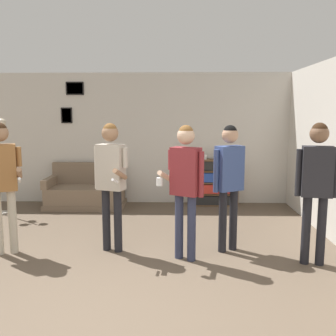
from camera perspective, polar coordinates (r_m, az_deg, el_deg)
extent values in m
plane|color=brown|center=(3.69, -11.68, -22.74)|extent=(20.00, 20.00, 0.00)
cube|color=beige|center=(7.85, -4.07, 4.46)|extent=(8.49, 0.06, 2.70)
cube|color=black|center=(8.05, -14.01, 11.69)|extent=(0.37, 0.02, 0.26)
cube|color=gray|center=(8.05, -14.02, 11.69)|extent=(0.32, 0.01, 0.22)
cube|color=black|center=(8.09, -15.19, 7.74)|extent=(0.23, 0.02, 0.32)
cube|color=beige|center=(8.09, -15.21, 7.74)|extent=(0.18, 0.01, 0.27)
cube|color=#7A6651|center=(7.78, -12.41, -5.45)|extent=(1.55, 0.80, 0.10)
cube|color=#7A6651|center=(7.74, -12.46, -3.94)|extent=(1.49, 0.74, 0.32)
cube|color=#7A6651|center=(7.98, -11.98, -0.75)|extent=(1.49, 0.14, 0.45)
cube|color=#7A6651|center=(7.89, -17.57, -2.05)|extent=(0.12, 0.74, 0.18)
cube|color=#7A6651|center=(7.55, -7.24, -2.19)|extent=(0.12, 0.74, 0.18)
cube|color=brown|center=(7.71, 3.67, -2.17)|extent=(0.02, 0.30, 0.95)
cube|color=brown|center=(7.80, 10.50, -2.17)|extent=(0.02, 0.30, 0.95)
cube|color=brown|center=(7.89, 7.00, -1.98)|extent=(0.95, 0.01, 0.95)
cube|color=brown|center=(7.84, 7.04, -5.50)|extent=(0.90, 0.30, 0.02)
cube|color=brown|center=(7.67, 7.16, 1.22)|extent=(0.90, 0.30, 0.02)
cube|color=brown|center=(7.79, 7.07, -3.89)|extent=(0.90, 0.30, 0.02)
cube|color=brown|center=(7.74, 7.10, -2.18)|extent=(0.90, 0.30, 0.02)
cube|color=brown|center=(7.70, 7.13, -0.44)|extent=(0.90, 0.30, 0.02)
cube|color=black|center=(7.81, 7.06, -4.78)|extent=(0.78, 0.26, 0.18)
cube|color=red|center=(7.76, 7.09, -3.07)|extent=(0.78, 0.26, 0.18)
cube|color=#2847A3|center=(7.71, 7.12, -1.35)|extent=(0.78, 0.26, 0.18)
cube|color=black|center=(7.68, 7.16, 0.40)|extent=(0.78, 0.26, 0.18)
cylinder|color=#ADA89E|center=(7.79, -24.19, -6.27)|extent=(0.28, 0.28, 0.03)
sphere|color=beige|center=(7.50, -24.02, 6.35)|extent=(0.15, 0.15, 0.15)
cylinder|color=#B7AD99|center=(5.52, -22.59, -7.56)|extent=(0.11, 0.11, 0.87)
cube|color=#936033|center=(5.38, -23.99, 0.04)|extent=(0.41, 0.32, 0.62)
sphere|color=#997051|center=(5.34, -24.29, 4.89)|extent=(0.22, 0.22, 0.22)
cylinder|color=#936033|center=(5.35, -21.79, 1.61)|extent=(0.07, 0.07, 0.26)
cylinder|color=#997051|center=(5.24, -21.70, -0.71)|extent=(0.18, 0.32, 0.19)
cylinder|color=white|center=(5.10, -21.68, -1.71)|extent=(0.08, 0.14, 0.09)
cylinder|color=black|center=(5.28, -9.38, -7.78)|extent=(0.11, 0.11, 0.87)
cylinder|color=black|center=(5.19, -7.64, -8.01)|extent=(0.11, 0.11, 0.87)
cube|color=#BCB2A3|center=(5.08, -8.70, 0.14)|extent=(0.41, 0.31, 0.61)
sphere|color=#997051|center=(5.03, -8.82, 5.27)|extent=(0.22, 0.22, 0.22)
sphere|color=brown|center=(5.03, -8.83, 5.71)|extent=(0.19, 0.19, 0.19)
cylinder|color=#BCB2A3|center=(4.96, -6.57, 1.58)|extent=(0.07, 0.07, 0.26)
cylinder|color=#997051|center=(4.86, -7.30, -0.92)|extent=(0.16, 0.32, 0.19)
cylinder|color=white|center=(4.75, -8.10, -1.99)|extent=(0.08, 0.14, 0.09)
cylinder|color=#BCB2A3|center=(5.19, -10.77, 0.02)|extent=(0.07, 0.07, 0.58)
cylinder|color=#2D334C|center=(4.93, 1.70, -8.87)|extent=(0.11, 0.11, 0.86)
cylinder|color=#2D334C|center=(4.86, 3.61, -9.17)|extent=(0.11, 0.11, 0.86)
cube|color=maroon|center=(4.72, 2.71, -0.51)|extent=(0.41, 0.35, 0.61)
sphere|color=#D1A889|center=(4.67, 2.75, 4.95)|extent=(0.22, 0.22, 0.22)
sphere|color=brown|center=(4.67, 2.75, 5.42)|extent=(0.19, 0.19, 0.19)
cylinder|color=maroon|center=(4.64, 5.08, -0.99)|extent=(0.07, 0.07, 0.57)
cylinder|color=maroon|center=(4.81, 0.43, 1.28)|extent=(0.07, 0.07, 0.26)
cylinder|color=#D1A889|center=(4.71, -0.42, -1.27)|extent=(0.20, 0.30, 0.19)
cylinder|color=white|center=(4.60, -1.31, -2.10)|extent=(0.08, 0.08, 0.10)
cylinder|color=black|center=(5.20, 8.32, -8.07)|extent=(0.11, 0.11, 0.85)
cylinder|color=black|center=(5.30, 9.92, -7.78)|extent=(0.11, 0.11, 0.85)
cube|color=#384C84|center=(5.09, 9.32, -0.04)|extent=(0.41, 0.35, 0.60)
sphere|color=tan|center=(5.05, 9.44, 4.99)|extent=(0.22, 0.22, 0.22)
sphere|color=black|center=(5.05, 9.45, 5.42)|extent=(0.19, 0.19, 0.19)
cylinder|color=#384C84|center=(5.23, 11.20, -0.12)|extent=(0.07, 0.07, 0.57)
cylinder|color=#384C84|center=(4.97, 7.33, -0.47)|extent=(0.07, 0.07, 0.57)
cylinder|color=black|center=(5.06, 20.28, -8.86)|extent=(0.11, 0.11, 0.88)
cylinder|color=black|center=(5.08, 22.31, -8.89)|extent=(0.11, 0.11, 0.88)
cube|color=#232328|center=(4.91, 21.77, -0.50)|extent=(0.39, 0.27, 0.62)
sphere|color=brown|center=(4.86, 22.07, 4.85)|extent=(0.23, 0.23, 0.23)
sphere|color=#382314|center=(4.86, 22.09, 5.32)|extent=(0.19, 0.19, 0.19)
cylinder|color=#232328|center=(4.95, 24.22, -0.83)|extent=(0.07, 0.07, 0.58)
cylinder|color=#232328|center=(4.88, 19.26, -0.67)|extent=(0.07, 0.07, 0.58)
cylinder|color=white|center=(7.65, 5.58, 1.68)|extent=(0.09, 0.09, 0.10)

